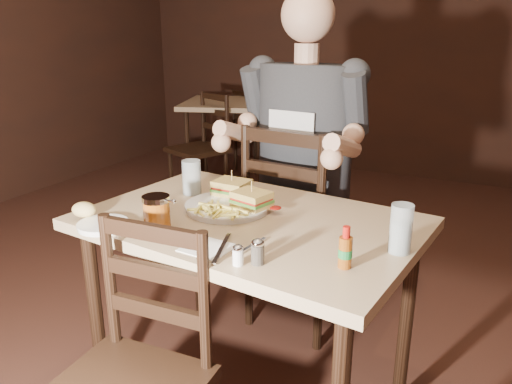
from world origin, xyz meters
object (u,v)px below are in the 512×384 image
at_px(bg_chair_near, 198,149).
at_px(side_plate, 103,226).
at_px(bg_table, 230,111).
at_px(glass_right, 401,229).
at_px(dinner_plate, 228,207).
at_px(main_table, 250,242).
at_px(bg_chair_far, 257,130).
at_px(diner, 300,115).
at_px(syrup_dispenser, 157,213).
at_px(glass_left, 192,177).
at_px(chair_far, 303,226).
at_px(hot_sauce, 346,247).

distance_m(bg_chair_near, side_plate, 2.54).
relative_size(bg_table, glass_right, 6.97).
relative_size(bg_table, bg_chair_near, 1.15).
distance_m(dinner_plate, side_plate, 0.43).
relative_size(main_table, bg_chair_far, 1.47).
relative_size(bg_chair_far, diner, 0.78).
bearing_deg(main_table, bg_chair_near, 127.22).
xyz_separation_m(bg_chair_far, diner, (1.44, -2.48, 0.63)).
height_order(main_table, bg_table, same).
bearing_deg(syrup_dispenser, bg_chair_near, 126.86).
distance_m(bg_chair_near, syrup_dispenser, 2.57).
bearing_deg(glass_left, dinner_plate, -24.57).
bearing_deg(side_plate, main_table, 36.74).
relative_size(chair_far, dinner_plate, 3.35).
height_order(bg_table, syrup_dispenser, syrup_dispenser).
distance_m(diner, syrup_dispenser, 0.86).
height_order(bg_chair_near, glass_right, glass_right).
distance_m(main_table, side_plate, 0.49).
height_order(dinner_plate, hot_sauce, hot_sauce).
height_order(glass_left, syrup_dispenser, glass_left).
bearing_deg(side_plate, diner, 69.45).
height_order(main_table, hot_sauce, hot_sauce).
relative_size(bg_chair_far, dinner_plate, 2.76).
bearing_deg(main_table, syrup_dispenser, -134.97).
xyz_separation_m(glass_left, hot_sauce, (0.73, -0.36, -0.01)).
xyz_separation_m(main_table, bg_chair_far, (-1.50, 3.07, -0.27)).
bearing_deg(glass_left, side_plate, -98.34).
xyz_separation_m(dinner_plate, glass_right, (0.62, -0.09, 0.06)).
distance_m(chair_far, bg_chair_far, 2.82).
relative_size(chair_far, hot_sauce, 8.28).
xyz_separation_m(hot_sauce, syrup_dispenser, (-0.62, -0.01, -0.00)).
xyz_separation_m(bg_chair_far, hot_sauce, (1.90, -3.29, 0.42)).
height_order(bg_table, bg_chair_near, bg_chair_near).
bearing_deg(hot_sauce, syrup_dispenser, -179.45).
height_order(bg_table, dinner_plate, dinner_plate).
height_order(glass_left, glass_right, glass_right).
distance_m(chair_far, dinner_plate, 0.67).
bearing_deg(glass_right, glass_left, 167.32).
bearing_deg(side_plate, dinner_plate, 49.82).
bearing_deg(chair_far, bg_chair_far, -52.95).
bearing_deg(bg_table, chair_far, -52.30).
height_order(bg_table, glass_left, glass_left).
relative_size(glass_left, glass_right, 0.92).
bearing_deg(bg_table, hot_sauce, -55.24).
bearing_deg(main_table, bg_chair_far, 116.00).
bearing_deg(chair_far, main_table, 100.67).
bearing_deg(diner, dinner_plate, -89.25).
bearing_deg(bg_chair_near, main_table, -31.00).
height_order(diner, glass_left, diner).
height_order(bg_chair_near, diner, diner).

